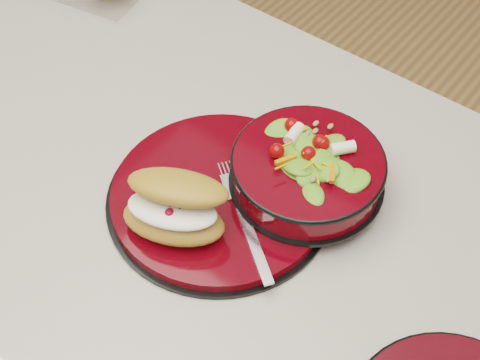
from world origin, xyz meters
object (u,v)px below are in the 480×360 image
Objects in this scene: croissant at (176,208)px; island_counter at (207,324)px; dinner_plate at (220,196)px; salad_bowl at (308,167)px; fork at (246,222)px.

island_counter is at bearing 94.57° from croissant.
island_counter is 0.46m from dinner_plate.
island_counter is 0.52m from salad_bowl.
island_counter is 3.94× the size of dinner_plate.
dinner_plate is at bearing -11.98° from island_counter.
croissant reaches higher than island_counter.
island_counter is 7.68× the size of fork.
croissant is (-0.01, -0.08, 0.05)m from dinner_plate.
salad_bowl is (0.14, 0.07, 0.50)m from island_counter.
croissant is at bearing -61.49° from island_counter.
salad_bowl is at bearing 27.91° from island_counter.
dinner_plate is 1.46× the size of salad_bowl.
island_counter is 0.48m from fork.
fork reaches higher than dinner_plate.
croissant is at bearing -95.12° from dinner_plate.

